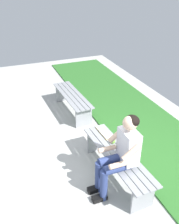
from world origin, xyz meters
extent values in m
cube|color=#B2B2AD|center=(1.11, 1.00, -0.02)|extent=(10.00, 7.00, 0.04)
cube|color=#2D6B28|center=(1.11, -1.20, 0.01)|extent=(9.00, 1.69, 0.03)
cube|color=gray|center=(0.01, -0.16, 0.45)|extent=(1.66, 0.17, 0.02)
cube|color=gray|center=(0.00, -0.05, 0.45)|extent=(1.66, 0.17, 0.02)
cube|color=gray|center=(0.00, 0.05, 0.45)|extent=(1.66, 0.17, 0.02)
cube|color=gray|center=(-0.01, 0.16, 0.45)|extent=(1.66, 0.17, 0.02)
cube|color=gray|center=(-0.71, -0.04, 0.22)|extent=(0.05, 0.37, 0.44)
cube|color=gray|center=(0.71, 0.04, 0.22)|extent=(0.05, 0.37, 0.44)
cube|color=gray|center=(2.23, -0.16, 0.45)|extent=(1.55, 0.17, 0.02)
cube|color=gray|center=(2.22, -0.05, 0.45)|extent=(1.55, 0.17, 0.02)
cube|color=gray|center=(2.22, 0.05, 0.45)|extent=(1.55, 0.17, 0.02)
cube|color=gray|center=(2.21, 0.16, 0.45)|extent=(1.55, 0.17, 0.02)
cube|color=gray|center=(1.57, -0.03, 0.22)|extent=(0.05, 0.37, 0.44)
cube|color=gray|center=(2.88, 0.03, 0.22)|extent=(0.05, 0.37, 0.44)
cube|color=silver|center=(-0.26, -0.02, 0.78)|extent=(0.34, 0.20, 0.50)
sphere|color=beige|center=(-0.26, -0.01, 1.16)|extent=(0.20, 0.20, 0.20)
ellipsoid|color=black|center=(-0.26, -0.04, 1.19)|extent=(0.20, 0.19, 0.15)
cylinder|color=navy|center=(-0.35, 0.18, 0.53)|extent=(0.13, 0.40, 0.13)
cylinder|color=navy|center=(-0.17, 0.18, 0.53)|extent=(0.13, 0.40, 0.13)
cylinder|color=navy|center=(-0.35, 0.38, 0.27)|extent=(0.11, 0.11, 0.53)
cube|color=black|center=(-0.35, 0.44, 0.04)|extent=(0.10, 0.22, 0.07)
cylinder|color=navy|center=(-0.17, 0.38, 0.27)|extent=(0.11, 0.11, 0.53)
cube|color=black|center=(-0.17, 0.44, 0.04)|extent=(0.10, 0.22, 0.07)
cylinder|color=beige|center=(-0.47, 0.06, 0.85)|extent=(0.08, 0.28, 0.23)
cylinder|color=beige|center=(-0.43, 0.22, 0.67)|extent=(0.07, 0.26, 0.07)
cylinder|color=beige|center=(-0.05, 0.06, 0.85)|extent=(0.08, 0.28, 0.23)
cylinder|color=beige|center=(-0.08, 0.22, 0.67)|extent=(0.07, 0.26, 0.07)
sphere|color=#72B738|center=(0.26, -0.05, 0.50)|extent=(0.08, 0.08, 0.08)
cube|color=white|center=(0.48, -0.06, 0.47)|extent=(0.21, 0.16, 0.02)
cube|color=white|center=(0.69, -0.05, 0.47)|extent=(0.21, 0.16, 0.02)
cube|color=#BF8C1E|center=(0.58, -0.05, 0.46)|extent=(0.42, 0.18, 0.01)
camera|label=1|loc=(-2.57, 1.48, 2.88)|focal=39.35mm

